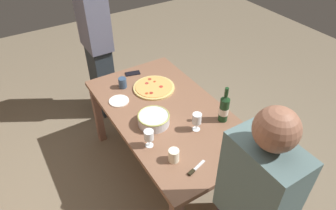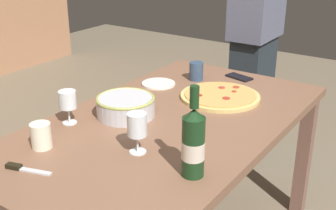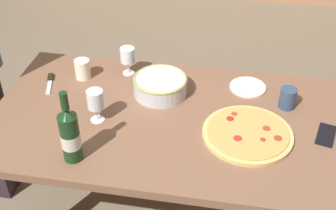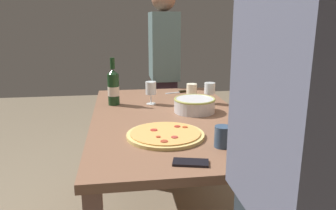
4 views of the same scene
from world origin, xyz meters
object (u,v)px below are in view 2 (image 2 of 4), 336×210
object	(u,v)px
wine_bottle	(193,142)
wine_glass_near_pizza	(68,101)
side_plate	(158,84)
pizza_knife	(22,168)
dining_table	(168,139)
wine_glass_by_bottle	(137,126)
cell_phone	(239,77)
cup_ceramic	(196,71)
pizza	(220,96)
cup_amber	(41,136)
person_guest_left	(255,32)
serving_bowl	(126,106)

from	to	relation	value
wine_bottle	wine_glass_near_pizza	distance (m)	0.65
side_plate	pizza_knife	bearing A→B (deg)	-172.91
dining_table	side_plate	world-z (taller)	side_plate
wine_glass_by_bottle	cell_phone	bearing A→B (deg)	3.79
wine_glass_by_bottle	cup_ceramic	world-z (taller)	wine_glass_by_bottle
wine_glass_near_pizza	pizza_knife	world-z (taller)	wine_glass_near_pizza
cell_phone	pizza	bearing A→B (deg)	-155.83
cup_ceramic	cup_amber	bearing A→B (deg)	175.72
cup_ceramic	side_plate	size ratio (longest dim) A/B	0.55
cup_amber	cup_ceramic	distance (m)	1.00
wine_glass_near_pizza	pizza_knife	xyz separation A→B (m)	(-0.37, -0.15, -0.10)
pizza	cup_ceramic	distance (m)	0.29
dining_table	cup_ceramic	world-z (taller)	cup_ceramic
cup_amber	person_guest_left	xyz separation A→B (m)	(1.69, -0.10, 0.09)
pizza	wine_glass_near_pizza	world-z (taller)	wine_glass_near_pizza
pizza	cell_phone	world-z (taller)	pizza
dining_table	cup_ceramic	bearing A→B (deg)	18.32
side_plate	pizza_knife	distance (m)	0.98
wine_glass_by_bottle	cup_ceramic	size ratio (longest dim) A/B	1.59
dining_table	serving_bowl	world-z (taller)	serving_bowl
cup_amber	cell_phone	distance (m)	1.19
cup_ceramic	person_guest_left	distance (m)	0.70
wine_glass_by_bottle	pizza_knife	distance (m)	0.42
wine_bottle	cup_amber	size ratio (longest dim) A/B	3.24
serving_bowl	wine_glass_near_pizza	xyz separation A→B (m)	(-0.19, 0.15, 0.05)
pizza	pizza_knife	world-z (taller)	pizza
cell_phone	side_plate	bearing A→B (deg)	152.37
wine_glass_by_bottle	side_plate	bearing A→B (deg)	29.65
pizza_knife	person_guest_left	distance (m)	1.85
dining_table	pizza_knife	size ratio (longest dim) A/B	9.30
dining_table	pizza_knife	xyz separation A→B (m)	(-0.63, 0.18, 0.10)
wine_bottle	person_guest_left	world-z (taller)	person_guest_left
pizza	cup_ceramic	xyz separation A→B (m)	(0.17, 0.24, 0.04)
serving_bowl	side_plate	bearing A→B (deg)	16.06
cup_amber	cup_ceramic	size ratio (longest dim) A/B	1.01
dining_table	cell_phone	bearing A→B (deg)	-0.63
serving_bowl	person_guest_left	distance (m)	1.29
cup_amber	cell_phone	bearing A→B (deg)	-12.43
dining_table	wine_glass_by_bottle	distance (m)	0.37
cup_amber	pizza_knife	distance (m)	0.17
cup_ceramic	side_plate	distance (m)	0.22
dining_table	cup_amber	world-z (taller)	cup_amber
cell_phone	person_guest_left	bearing A→B (deg)	30.07
pizza	wine_bottle	bearing A→B (deg)	-159.18
cup_ceramic	wine_glass_by_bottle	bearing A→B (deg)	-163.45
pizza_knife	wine_glass_near_pizza	bearing A→B (deg)	22.40
serving_bowl	wine_glass_by_bottle	bearing A→B (deg)	-133.27
pizza_knife	person_guest_left	bearing A→B (deg)	-1.00
wine_glass_near_pizza	person_guest_left	bearing A→B (deg)	-7.03
cup_amber	person_guest_left	bearing A→B (deg)	-3.54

